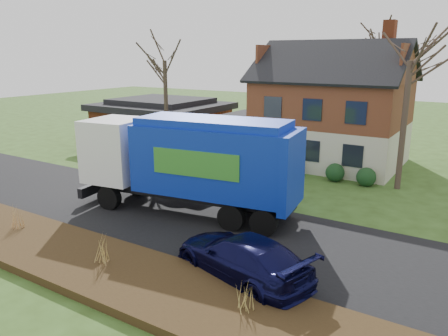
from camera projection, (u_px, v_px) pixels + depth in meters
The scene contains 14 objects.
ground at pixel (182, 220), 19.64m from camera, with size 120.00×120.00×0.00m, color #2F4617.
road at pixel (182, 219), 19.64m from camera, with size 80.00×7.00×0.02m, color black.
mulch_verge at pixel (90, 263), 15.26m from camera, with size 80.00×3.50×0.30m, color black.
main_house at pixel (325, 103), 29.24m from camera, with size 12.95×8.95×9.26m.
ranch_house at pixel (162, 121), 36.00m from camera, with size 9.80×8.20×3.70m.
garbage_truck at pixel (191, 159), 19.85m from camera, with size 10.81×4.26×4.51m.
silver_sedan at pixel (184, 178), 23.56m from camera, with size 1.52×4.35×1.43m, color #96989D.
navy_wagon at pixel (242, 257), 14.36m from camera, with size 2.12×5.22×1.51m, color black.
tree_front_west at pixel (164, 45), 29.47m from camera, with size 3.17×3.17×9.43m.
tree_front_east at pixel (413, 38), 22.12m from camera, with size 3.55×3.55×9.86m.
tree_back at pixel (382, 28), 34.03m from camera, with size 3.47×3.47×11.00m.
grass_clump_west at pixel (15, 217), 17.78m from camera, with size 0.38×0.31×0.99m.
grass_clump_mid at pixel (101, 250), 14.77m from camera, with size 0.36×0.30×1.00m.
grass_clump_east at pixel (245, 296), 12.09m from camera, with size 0.34×0.28×0.85m.
Camera 1 is at (11.37, -14.59, 7.25)m, focal length 35.00 mm.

